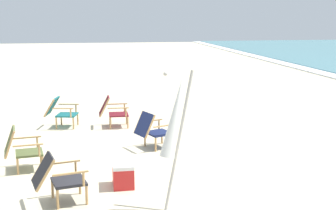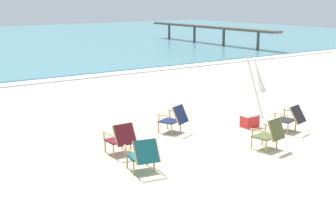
# 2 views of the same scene
# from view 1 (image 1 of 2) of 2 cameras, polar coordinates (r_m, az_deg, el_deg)

# --- Properties ---
(ground_plane) EXTENTS (80.00, 80.00, 0.00)m
(ground_plane) POSITION_cam_1_polar(r_m,az_deg,el_deg) (9.47, -7.57, -6.50)
(ground_plane) COLOR beige
(beach_chair_mid_center) EXTENTS (0.74, 0.89, 0.77)m
(beach_chair_mid_center) POSITION_cam_1_polar(r_m,az_deg,el_deg) (7.33, -13.37, -8.48)
(beach_chair_mid_center) COLOR #28282D
(beach_chair_mid_center) RESTS_ON ground
(beach_chair_front_right) EXTENTS (0.60, 0.75, 0.79)m
(beach_chair_front_right) POSITION_cam_1_polar(r_m,az_deg,el_deg) (11.99, -6.83, -0.68)
(beach_chair_front_right) COLOR maroon
(beach_chair_front_right) RESTS_ON ground
(beach_chair_back_left) EXTENTS (0.81, 0.89, 0.80)m
(beach_chair_back_left) POSITION_cam_1_polar(r_m,az_deg,el_deg) (9.98, -1.93, -2.96)
(beach_chair_back_left) COLOR #19234C
(beach_chair_back_left) RESTS_ON ground
(beach_chair_front_left) EXTENTS (0.68, 0.77, 0.82)m
(beach_chair_front_left) POSITION_cam_1_polar(r_m,az_deg,el_deg) (9.01, -17.56, -4.98)
(beach_chair_front_left) COLOR #515B33
(beach_chair_front_left) RESTS_ON ground
(beach_chair_back_right) EXTENTS (0.72, 0.87, 0.77)m
(beach_chair_back_right) POSITION_cam_1_polar(r_m,az_deg,el_deg) (12.21, -13.01, -0.70)
(beach_chair_back_right) COLOR #196066
(beach_chair_back_right) RESTS_ON ground
(umbrella_furled_white) EXTENTS (0.53, 0.62, 2.05)m
(umbrella_furled_white) POSITION_cam_1_polar(r_m,az_deg,el_deg) (6.74, 0.82, -1.77)
(umbrella_furled_white) COLOR #B7B2A8
(umbrella_furled_white) RESTS_ON ground
(cooler_box) EXTENTS (0.49, 0.35, 0.40)m
(cooler_box) POSITION_cam_1_polar(r_m,az_deg,el_deg) (7.93, -5.50, -8.42)
(cooler_box) COLOR red
(cooler_box) RESTS_ON ground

